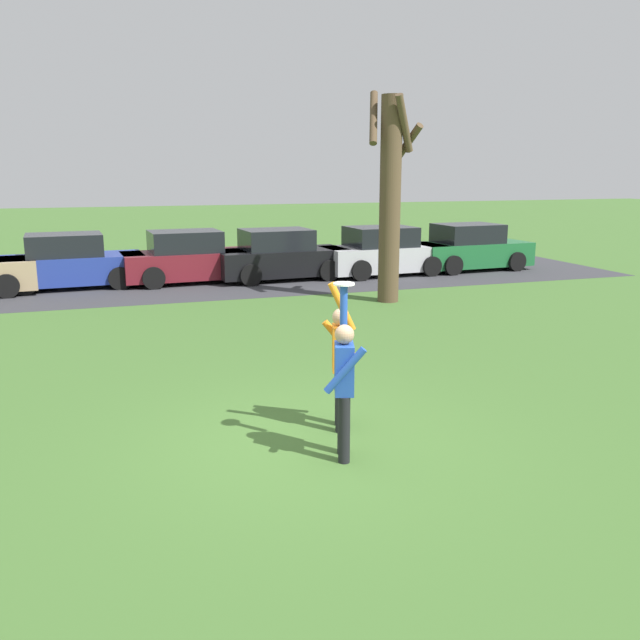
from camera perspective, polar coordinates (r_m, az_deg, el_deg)
name	(u,v)px	position (r m, az deg, el deg)	size (l,w,h in m)	color
ground_plane	(310,443)	(8.70, -0.82, -10.39)	(120.00, 120.00, 0.00)	#426B2D
person_catcher	(344,380)	(7.95, 2.06, -5.10)	(0.48, 0.59, 2.08)	black
person_defender	(341,358)	(8.85, 1.77, -3.26)	(0.55, 0.63, 2.04)	black
frisbee_disc	(344,284)	(7.91, 2.04, 3.08)	(0.25, 0.25, 0.02)	white
parked_car_blue	(70,263)	(21.15, -20.47, 4.55)	(4.20, 2.23, 1.59)	#233893
parked_car_maroon	(189,259)	(21.19, -11.03, 5.12)	(4.20, 2.23, 1.59)	maroon
parked_car_black	(280,256)	(21.40, -3.43, 5.41)	(4.20, 2.23, 1.59)	black
parked_car_silver	(383,253)	(22.40, 5.39, 5.70)	(4.20, 2.23, 1.59)	#BCBCC1
parked_car_green	(470,249)	(24.03, 12.58, 5.92)	(4.20, 2.23, 1.59)	#1E6633
parking_strip	(236,280)	(21.40, -7.14, 3.37)	(25.40, 6.40, 0.01)	#38383D
bare_tree_tall	(390,194)	(17.61, 6.00, 10.56)	(1.45, 1.32, 5.38)	brown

